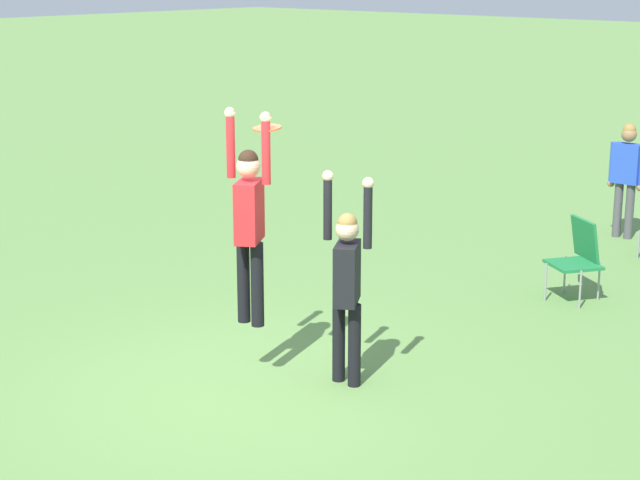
{
  "coord_description": "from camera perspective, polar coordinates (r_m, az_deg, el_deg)",
  "views": [
    {
      "loc": [
        6.62,
        -6.41,
        3.81
      ],
      "look_at": [
        0.22,
        0.76,
        1.3
      ],
      "focal_mm": 60.0,
      "sensor_mm": 36.0,
      "label": 1
    }
  ],
  "objects": [
    {
      "name": "ground_plane",
      "position": [
        9.97,
        -3.92,
        -7.86
      ],
      "size": [
        120.0,
        120.0,
        0.0
      ],
      "primitive_type": "plane",
      "color": "#608C47"
    },
    {
      "name": "person_jumping",
      "position": [
        9.74,
        -3.8,
        1.41
      ],
      "size": [
        0.55,
        0.45,
        2.01
      ],
      "rotation": [
        0.0,
        0.0,
        2.13
      ],
      "color": "black",
      "rests_on": "ground_plane"
    },
    {
      "name": "person_defending",
      "position": [
        9.71,
        1.45,
        -1.92
      ],
      "size": [
        0.57,
        0.46,
        1.99
      ],
      "rotation": [
        0.0,
        0.0,
        -1.01
      ],
      "color": "black",
      "rests_on": "ground_plane"
    },
    {
      "name": "frisbee",
      "position": [
        9.52,
        -2.83,
        5.99
      ],
      "size": [
        0.25,
        0.25,
        0.04
      ],
      "color": "#E04C23"
    },
    {
      "name": "camping_chair_3",
      "position": [
        12.68,
        13.63,
        -0.72
      ],
      "size": [
        0.72,
        0.79,
        0.93
      ],
      "rotation": [
        0.0,
        0.0,
        2.58
      ],
      "color": "gray",
      "rests_on": "ground_plane"
    },
    {
      "name": "person_spectator_near",
      "position": [
        15.6,
        16.03,
        3.58
      ],
      "size": [
        0.55,
        0.21,
        1.63
      ],
      "rotation": [
        0.0,
        0.0,
        0.03
      ],
      "color": "#4C4C51",
      "rests_on": "ground_plane"
    }
  ]
}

